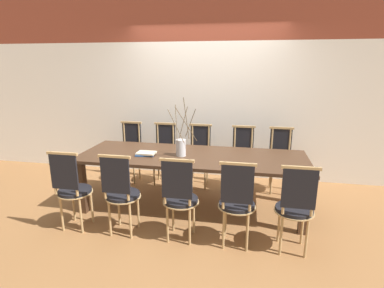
# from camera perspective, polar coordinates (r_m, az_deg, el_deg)

# --- Properties ---
(ground_plane) EXTENTS (16.00, 16.00, 0.00)m
(ground_plane) POSITION_cam_1_polar(r_m,az_deg,el_deg) (4.16, 0.00, -11.90)
(ground_plane) COLOR olive
(wall_rear) EXTENTS (12.00, 0.06, 3.20)m
(wall_rear) POSITION_cam_1_polar(r_m,az_deg,el_deg) (5.01, 2.88, 11.74)
(wall_rear) COLOR white
(wall_rear) RESTS_ON ground_plane
(dining_table) EXTENTS (2.93, 1.01, 0.74)m
(dining_table) POSITION_cam_1_polar(r_m,az_deg,el_deg) (3.91, 0.00, -3.25)
(dining_table) COLOR #422B1C
(dining_table) RESTS_ON ground_plane
(chair_near_leftend) EXTENTS (0.40, 0.40, 0.97)m
(chair_near_leftend) POSITION_cam_1_polar(r_m,az_deg,el_deg) (3.70, -21.90, -7.64)
(chair_near_leftend) COLOR black
(chair_near_leftend) RESTS_ON ground_plane
(chair_near_left) EXTENTS (0.40, 0.40, 0.97)m
(chair_near_left) POSITION_cam_1_polar(r_m,az_deg,el_deg) (3.43, -13.39, -8.74)
(chair_near_left) COLOR black
(chair_near_left) RESTS_ON ground_plane
(chair_near_center) EXTENTS (0.40, 0.40, 0.97)m
(chair_near_center) POSITION_cam_1_polar(r_m,az_deg,el_deg) (3.23, -2.36, -9.87)
(chair_near_center) COLOR black
(chair_near_center) RESTS_ON ground_plane
(chair_near_right) EXTENTS (0.40, 0.40, 0.97)m
(chair_near_right) POSITION_cam_1_polar(r_m,az_deg,el_deg) (3.16, 8.54, -10.63)
(chair_near_right) COLOR black
(chair_near_right) RESTS_ON ground_plane
(chair_near_rightend) EXTENTS (0.40, 0.40, 0.97)m
(chair_near_rightend) POSITION_cam_1_polar(r_m,az_deg,el_deg) (3.19, 19.11, -11.01)
(chair_near_rightend) COLOR black
(chair_near_rightend) RESTS_ON ground_plane
(chair_far_leftend) EXTENTS (0.40, 0.40, 0.97)m
(chair_far_leftend) POSITION_cam_1_polar(r_m,az_deg,el_deg) (5.01, -11.74, -1.03)
(chair_far_leftend) COLOR black
(chair_far_leftend) RESTS_ON ground_plane
(chair_far_left) EXTENTS (0.40, 0.40, 0.97)m
(chair_far_left) POSITION_cam_1_polar(r_m,az_deg,el_deg) (4.82, -5.36, -1.40)
(chair_far_left) COLOR black
(chair_far_left) RESTS_ON ground_plane
(chair_far_center) EXTENTS (0.40, 0.40, 0.97)m
(chair_far_center) POSITION_cam_1_polar(r_m,az_deg,el_deg) (4.70, 1.41, -1.78)
(chair_far_center) COLOR black
(chair_far_center) RESTS_ON ground_plane
(chair_far_right) EXTENTS (0.40, 0.40, 0.97)m
(chair_far_right) POSITION_cam_1_polar(r_m,az_deg,el_deg) (4.64, 9.57, -2.20)
(chair_far_right) COLOR black
(chair_far_right) RESTS_ON ground_plane
(chair_far_rightend) EXTENTS (0.40, 0.40, 0.97)m
(chair_far_rightend) POSITION_cam_1_polar(r_m,az_deg,el_deg) (4.67, 16.46, -2.52)
(chair_far_rightend) COLOR black
(chair_far_rightend) RESTS_ON ground_plane
(vase_centerpiece) EXTENTS (0.36, 0.41, 0.76)m
(vase_centerpiece) POSITION_cam_1_polar(r_m,az_deg,el_deg) (3.82, -2.10, -0.48)
(vase_centerpiece) COLOR silver
(vase_centerpiece) RESTS_ON dining_table
(book_stack) EXTENTS (0.26, 0.19, 0.04)m
(book_stack) POSITION_cam_1_polar(r_m,az_deg,el_deg) (3.93, -8.79, -1.82)
(book_stack) COLOR #234C8C
(book_stack) RESTS_ON dining_table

